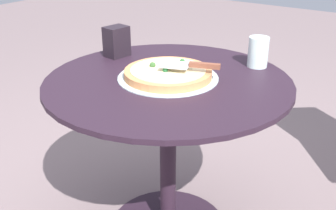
{
  "coord_description": "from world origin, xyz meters",
  "views": [
    {
      "loc": [
        -0.78,
        1.13,
        1.22
      ],
      "look_at": [
        0.01,
        -0.01,
        0.59
      ],
      "focal_mm": 43.45,
      "sensor_mm": 36.0,
      "label": 1
    }
  ],
  "objects_px": {
    "pizza_on_tray": "(168,74)",
    "pizza_server": "(191,65)",
    "patio_table": "(168,127)",
    "drinking_cup": "(258,52)",
    "napkin_dispenser": "(117,41)"
  },
  "relations": [
    {
      "from": "drinking_cup",
      "to": "napkin_dispenser",
      "type": "height_order",
      "value": "napkin_dispenser"
    },
    {
      "from": "pizza_server",
      "to": "napkin_dispenser",
      "type": "xyz_separation_m",
      "value": [
        0.4,
        -0.06,
        0.01
      ]
    },
    {
      "from": "pizza_server",
      "to": "napkin_dispenser",
      "type": "distance_m",
      "value": 0.41
    },
    {
      "from": "patio_table",
      "to": "drinking_cup",
      "type": "height_order",
      "value": "drinking_cup"
    },
    {
      "from": "drinking_cup",
      "to": "napkin_dispenser",
      "type": "xyz_separation_m",
      "value": [
        0.54,
        0.21,
        0.0
      ]
    },
    {
      "from": "napkin_dispenser",
      "to": "pizza_server",
      "type": "bearing_deg",
      "value": -90.23
    },
    {
      "from": "patio_table",
      "to": "drinking_cup",
      "type": "relative_size",
      "value": 7.65
    },
    {
      "from": "patio_table",
      "to": "pizza_server",
      "type": "distance_m",
      "value": 0.26
    },
    {
      "from": "napkin_dispenser",
      "to": "drinking_cup",
      "type": "bearing_deg",
      "value": -59.72
    },
    {
      "from": "pizza_on_tray",
      "to": "pizza_server",
      "type": "xyz_separation_m",
      "value": [
        -0.08,
        -0.03,
        0.04
      ]
    },
    {
      "from": "pizza_on_tray",
      "to": "pizza_server",
      "type": "height_order",
      "value": "pizza_server"
    },
    {
      "from": "patio_table",
      "to": "drinking_cup",
      "type": "bearing_deg",
      "value": -123.81
    },
    {
      "from": "drinking_cup",
      "to": "napkin_dispenser",
      "type": "distance_m",
      "value": 0.58
    },
    {
      "from": "pizza_on_tray",
      "to": "napkin_dispenser",
      "type": "distance_m",
      "value": 0.34
    },
    {
      "from": "pizza_server",
      "to": "napkin_dispenser",
      "type": "bearing_deg",
      "value": -9.1
    }
  ]
}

